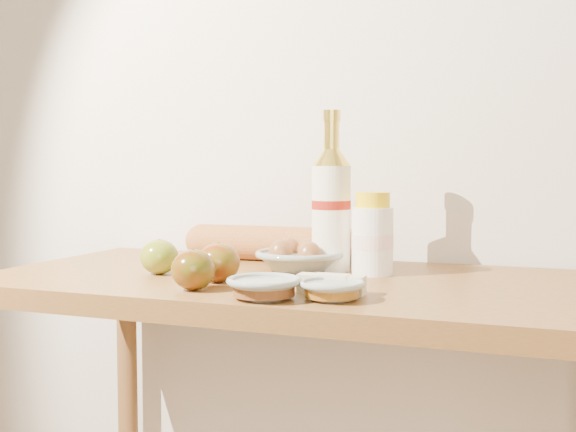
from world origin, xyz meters
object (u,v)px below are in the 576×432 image
(table, at_px, (294,339))
(baguette, at_px, (282,244))
(egg_bowl, at_px, (301,258))
(cream_bottle, at_px, (372,237))
(bourbon_bottle, at_px, (331,206))

(table, height_order, baguette, baguette)
(egg_bowl, xyz_separation_m, baguette, (-0.09, 0.12, 0.01))
(egg_bowl, bearing_deg, baguette, 126.54)
(egg_bowl, bearing_deg, cream_bottle, 1.51)
(table, relative_size, baguette, 2.53)
(cream_bottle, bearing_deg, egg_bowl, -163.32)
(bourbon_bottle, relative_size, egg_bowl, 1.51)
(bourbon_bottle, height_order, cream_bottle, bourbon_bottle)
(bourbon_bottle, relative_size, baguette, 0.69)
(cream_bottle, xyz_separation_m, egg_bowl, (-0.15, -0.00, -0.05))
(table, bearing_deg, baguette, 117.47)
(egg_bowl, height_order, baguette, baguette)
(bourbon_bottle, xyz_separation_m, cream_bottle, (0.09, -0.02, -0.06))
(cream_bottle, bearing_deg, table, -133.57)
(table, relative_size, egg_bowl, 5.55)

